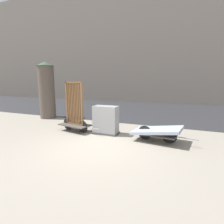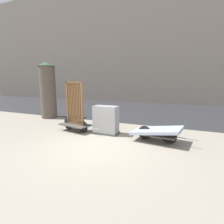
{
  "view_description": "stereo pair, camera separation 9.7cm",
  "coord_description": "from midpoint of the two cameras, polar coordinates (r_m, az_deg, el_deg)",
  "views": [
    {
      "loc": [
        2.63,
        -5.03,
        2.22
      ],
      "look_at": [
        0.0,
        1.41,
        0.99
      ],
      "focal_mm": 28.0,
      "sensor_mm": 36.0,
      "label": 1
    },
    {
      "loc": [
        2.72,
        -4.99,
        2.22
      ],
      "look_at": [
        0.0,
        1.41,
        0.99
      ],
      "focal_mm": 28.0,
      "sensor_mm": 36.0,
      "label": 2
    }
  ],
  "objects": [
    {
      "name": "bike_cart_with_mattress",
      "position": [
        6.73,
        14.78,
        -6.1
      ],
      "size": [
        2.35,
        1.29,
        0.62
      ],
      "rotation": [
        0.0,
        0.0,
        -0.15
      ],
      "color": "#4C4742",
      "rests_on": "ground_plane"
    },
    {
      "name": "road_strip",
      "position": [
        13.88,
        11.6,
        0.6
      ],
      "size": [
        56.0,
        9.62,
        0.01
      ],
      "color": "#2D2D30",
      "rests_on": "ground_plane"
    },
    {
      "name": "bike_cart_with_bedframe",
      "position": [
        7.96,
        -11.62,
        -1.0
      ],
      "size": [
        2.16,
        1.02,
        2.21
      ],
      "rotation": [
        0.0,
        0.0,
        -0.19
      ],
      "color": "#4C4742",
      "rests_on": "ground_plane"
    },
    {
      "name": "building_facade",
      "position": [
        20.85,
        16.29,
        21.19
      ],
      "size": [
        48.0,
        4.0,
        12.81
      ],
      "color": "slate",
      "rests_on": "ground_plane"
    },
    {
      "name": "advertising_column",
      "position": [
        11.31,
        -19.96,
        6.8
      ],
      "size": [
        1.03,
        1.03,
        3.36
      ],
      "color": "brown",
      "rests_on": "ground_plane"
    },
    {
      "name": "utility_cabinet",
      "position": [
        7.43,
        -1.64,
        -2.92
      ],
      "size": [
        1.09,
        0.57,
        1.2
      ],
      "color": "#4C4C4C",
      "rests_on": "ground_plane"
    },
    {
      "name": "ground_plane",
      "position": [
        6.09,
        -4.83,
        -11.39
      ],
      "size": [
        60.0,
        60.0,
        0.0
      ],
      "primitive_type": "plane",
      "color": "gray"
    }
  ]
}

